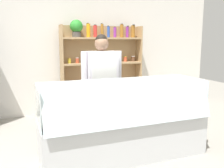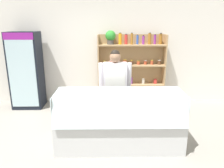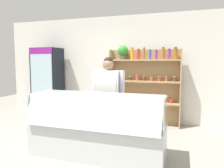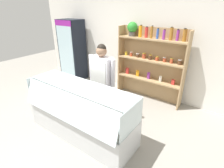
% 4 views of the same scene
% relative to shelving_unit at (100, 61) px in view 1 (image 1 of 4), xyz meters
% --- Properties ---
extents(ground_plane, '(12.00, 12.00, 0.00)m').
position_rel_shelving_unit_xyz_m(ground_plane, '(-0.60, -2.05, -1.09)').
color(ground_plane, gray).
extents(back_wall, '(6.80, 0.10, 2.70)m').
position_rel_shelving_unit_xyz_m(back_wall, '(-0.60, 0.27, 0.26)').
color(back_wall, white).
rests_on(back_wall, ground).
extents(shelving_unit, '(1.71, 0.29, 1.92)m').
position_rel_shelving_unit_xyz_m(shelving_unit, '(0.00, 0.00, 0.00)').
color(shelving_unit, tan).
rests_on(shelving_unit, ground).
extents(deli_display_case, '(2.15, 0.76, 1.01)m').
position_rel_shelving_unit_xyz_m(deli_display_case, '(-0.36, -2.08, -0.78)').
color(deli_display_case, silver).
rests_on(deli_display_case, ground).
extents(shop_clerk, '(0.64, 0.25, 1.61)m').
position_rel_shelving_unit_xyz_m(shop_clerk, '(-0.41, -1.37, -0.13)').
color(shop_clerk, '#2D2D38').
rests_on(shop_clerk, ground).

